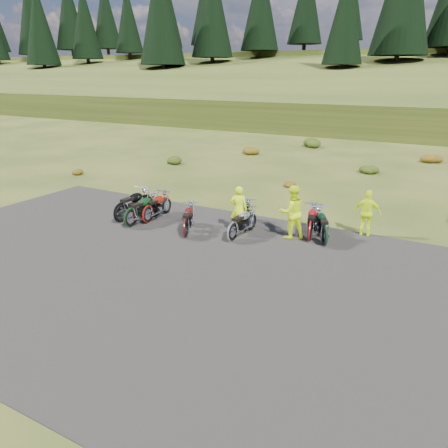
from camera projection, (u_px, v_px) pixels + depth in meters
The scene contains 36 objects.
ground at pixel (201, 247), 14.77m from camera, with size 300.00×300.00×0.00m, color #2D3C14.
gravel_pad at pixel (165, 269), 13.12m from camera, with size 20.00×12.00×0.04m, color black.
hill_slope at pixel (406, 118), 56.06m from camera, with size 300.00×46.00×3.00m, color #314015, non-canonical shape.
hill_plateau at pixel (441, 97), 105.59m from camera, with size 300.00×90.00×9.17m, color #314015.
conifer_5 at pixel (28, 25), 121.33m from camera, with size 6.16×6.16×16.00m.
conifer_8 at pixel (31, 14), 102.21m from camera, with size 7.92×7.92×20.00m.
conifer_9 at pixel (69, 12), 104.19m from camera, with size 7.48×7.48×19.00m.
conifer_10 at pixel (105, 14), 106.43m from camera, with size 7.04×7.04×18.00m.
conifer_11 at pixel (39, 24), 84.58m from camera, with size 6.60×6.60×17.00m.
conifer_12 at pixel (84, 21), 86.55m from camera, with size 6.16×6.16×16.00m.
conifer_13 at pixel (128, 19), 88.53m from camera, with size 5.72×5.72×15.00m.
conifer_14 at pixel (169, 16), 90.50m from camera, with size 5.28×5.28×14.00m.
conifer_16 at pixel (161, 8), 69.74m from camera, with size 7.48×7.48×19.00m.
conifer_17 at pixel (212, 6), 71.71m from camera, with size 7.04×7.04×18.00m.
conifer_18 at pixel (261, 3), 73.68m from camera, with size 6.60×6.60×17.00m.
conifer_19 at pixel (307, 1), 75.66m from camera, with size 6.16×6.16×16.00m.
conifer_20 at pixel (350, 1), 77.77m from camera, with size 5.72×5.72×15.00m.
conifer_21 at pixel (345, 15), 56.05m from camera, with size 5.28×5.28×14.00m.
shrub_0 at pixel (79, 171), 25.15m from camera, with size 0.77×0.77×0.45m, color brown.
shrub_1 at pixel (174, 159), 28.18m from camera, with size 1.03×1.03×0.61m, color #24380E.
shrub_2 at pixel (250, 149), 31.20m from camera, with size 1.30×1.30×0.77m, color brown.
shrub_3 at pixel (312, 142), 34.22m from camera, with size 1.56×1.56×0.92m, color #24380E.
shrub_4 at pixel (288, 183), 22.48m from camera, with size 0.77×0.77×0.45m, color brown.
shrub_5 at pixel (368, 168), 25.50m from camera, with size 1.03×1.03×0.61m, color #24380E.
shrub_6 at pixel (431, 157), 28.52m from camera, with size 1.30×1.30×0.77m, color brown.
motorcycle_0 at pixel (122, 223), 17.14m from camera, with size 2.24×0.75×1.17m, color black, non-canonical shape.
motorcycle_1 at pixel (148, 223), 17.09m from camera, with size 2.01×0.67×1.05m, color maroon, non-canonical shape.
motorcycle_2 at pixel (132, 228), 16.64m from camera, with size 2.13×0.71×1.12m, color black, non-canonical shape.
motorcycle_3 at pixel (233, 242), 15.25m from camera, with size 1.98×0.66×1.04m, color silver, non-canonical shape.
motorcycle_4 at pixel (186, 238), 15.59m from camera, with size 1.95×0.65×1.02m, color #480E0C, non-canonical shape.
motorcycle_5 at pixel (246, 232), 16.13m from camera, with size 1.87×0.62×0.98m, color black, non-canonical shape.
motorcycle_6 at pixel (309, 242), 15.25m from camera, with size 2.05×0.68×1.07m, color maroon, non-canonical shape.
motorcycle_7 at pixel (324, 246), 14.86m from camera, with size 2.03×0.68×1.06m, color black, non-canonical shape.
person_middle at pixel (239, 210), 15.88m from camera, with size 0.63×0.41×1.73m, color #CCE90C.
person_right_a at pixel (292, 213), 15.26m from camera, with size 0.93×0.72×1.91m, color #CCE90C.
person_right_b at pixel (367, 214), 15.55m from camera, with size 0.98×0.41×1.67m, color #CCE90C.
Camera 1 is at (7.34, -11.59, 5.60)m, focal length 35.00 mm.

